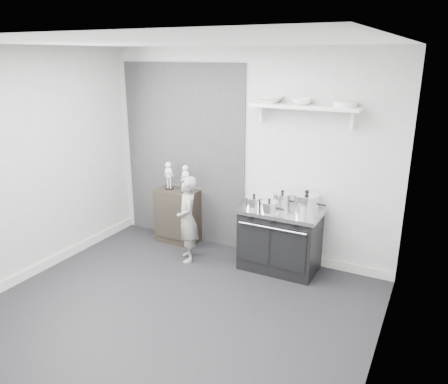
% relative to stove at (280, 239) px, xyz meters
% --- Properties ---
extents(ground, '(4.00, 4.00, 0.00)m').
position_rel_stove_xyz_m(ground, '(-0.64, -1.48, -0.40)').
color(ground, black).
rests_on(ground, ground).
extents(room_shell, '(4.02, 3.62, 2.71)m').
position_rel_stove_xyz_m(room_shell, '(-0.73, -1.33, 1.24)').
color(room_shell, '#ACACAA').
rests_on(room_shell, ground).
extents(wall_shelf, '(1.30, 0.26, 0.24)m').
position_rel_stove_xyz_m(wall_shelf, '(0.16, 0.20, 1.61)').
color(wall_shelf, white).
rests_on(wall_shelf, room_shell).
extents(stove, '(0.99, 0.62, 0.80)m').
position_rel_stove_xyz_m(stove, '(0.00, 0.00, 0.00)').
color(stove, black).
rests_on(stove, ground).
extents(side_cabinet, '(0.59, 0.35, 0.77)m').
position_rel_stove_xyz_m(side_cabinet, '(-1.60, 0.13, -0.02)').
color(side_cabinet, black).
rests_on(side_cabinet, ground).
extents(child, '(0.47, 0.49, 1.13)m').
position_rel_stove_xyz_m(child, '(-1.15, -0.32, 0.17)').
color(child, gray).
rests_on(child, ground).
extents(pot_front_left, '(0.30, 0.22, 0.18)m').
position_rel_stove_xyz_m(pot_front_left, '(-0.32, -0.11, 0.47)').
color(pot_front_left, white).
rests_on(pot_front_left, stove).
extents(pot_back_left, '(0.32, 0.23, 0.20)m').
position_rel_stove_xyz_m(pot_back_left, '(-0.04, 0.14, 0.48)').
color(pot_back_left, white).
rests_on(pot_back_left, stove).
extents(pot_back_right, '(0.39, 0.31, 0.25)m').
position_rel_stove_xyz_m(pot_back_right, '(0.28, 0.12, 0.50)').
color(pot_back_right, white).
rests_on(pot_back_right, stove).
extents(pot_front_center, '(0.30, 0.21, 0.17)m').
position_rel_stove_xyz_m(pot_front_center, '(-0.09, -0.16, 0.46)').
color(pot_front_center, white).
rests_on(pot_front_center, stove).
extents(skeleton_full, '(0.13, 0.08, 0.45)m').
position_rel_stove_xyz_m(skeleton_full, '(-1.73, 0.13, 0.60)').
color(skeleton_full, silver).
rests_on(skeleton_full, side_cabinet).
extents(skeleton_torso, '(0.12, 0.08, 0.44)m').
position_rel_stove_xyz_m(skeleton_torso, '(-1.45, 0.13, 0.59)').
color(skeleton_torso, silver).
rests_on(skeleton_torso, side_cabinet).
extents(bowl_large, '(0.33, 0.33, 0.08)m').
position_rel_stove_xyz_m(bowl_large, '(-0.28, 0.19, 1.68)').
color(bowl_large, white).
rests_on(bowl_large, wall_shelf).
extents(bowl_small, '(0.23, 0.23, 0.07)m').
position_rel_stove_xyz_m(bowl_small, '(0.13, 0.19, 1.67)').
color(bowl_small, white).
rests_on(bowl_small, wall_shelf).
extents(plate_stack, '(0.26, 0.26, 0.06)m').
position_rel_stove_xyz_m(plate_stack, '(0.63, 0.19, 1.67)').
color(plate_stack, white).
rests_on(plate_stack, wall_shelf).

